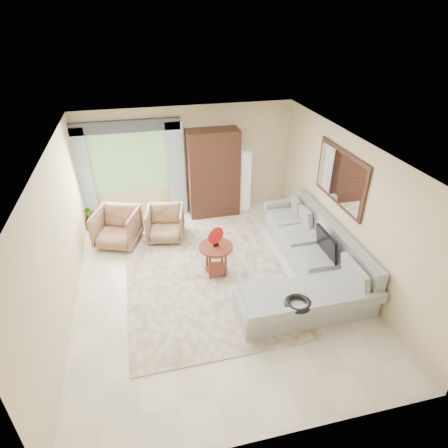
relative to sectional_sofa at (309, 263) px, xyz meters
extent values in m
plane|color=silver|center=(-1.78, 0.18, -0.28)|extent=(6.00, 6.00, 0.00)
cube|color=beige|center=(-1.90, 0.42, -0.27)|extent=(3.04, 4.03, 0.02)
cube|color=#9FA3A8|center=(0.22, 0.68, -0.08)|extent=(0.90, 2.40, 0.40)
cube|color=#9FA3A8|center=(-0.48, -0.92, -0.08)|extent=(2.30, 0.80, 0.40)
cube|color=#9FA3A8|center=(0.57, 0.28, 0.37)|extent=(0.20, 3.20, 0.50)
cube|color=#9FA3A8|center=(0.22, 1.96, 0.23)|extent=(0.90, 0.16, 0.22)
cube|color=#9FA3A8|center=(-0.48, -1.37, 0.21)|extent=(2.30, 0.10, 0.18)
cube|color=black|center=(0.27, -0.06, 0.44)|extent=(0.14, 0.74, 0.48)
torus|color=black|center=(-0.78, -1.25, 0.26)|extent=(0.43, 0.43, 0.09)
cylinder|color=#4D2314|center=(-1.71, 0.45, 0.34)|extent=(0.64, 0.64, 0.04)
cylinder|color=#4D2314|center=(-1.71, 0.45, 0.01)|extent=(0.43, 0.43, 0.58)
cylinder|color=red|center=(-1.71, 0.45, 0.59)|extent=(0.32, 0.16, 0.34)
imported|color=#9C7055|center=(-3.53, 1.99, 0.12)|extent=(1.12, 1.13, 0.81)
imported|color=olive|center=(-2.51, 1.96, 0.08)|extent=(0.91, 0.93, 0.73)
imported|color=#999999|center=(-4.23, 2.83, 0.00)|extent=(0.62, 0.58, 0.58)
cube|color=black|center=(-1.23, 2.90, 0.77)|extent=(1.20, 0.55, 2.10)
cube|color=silver|center=(-0.43, 2.96, 0.47)|extent=(0.24, 0.24, 1.50)
cube|color=#669E59|center=(-3.13, 3.15, 1.12)|extent=(1.80, 0.04, 1.40)
cube|color=#9EB7CC|center=(-4.18, 3.06, 0.87)|extent=(0.40, 0.08, 2.30)
cube|color=#9EB7CC|center=(-2.08, 3.06, 0.87)|extent=(0.40, 0.08, 2.30)
cube|color=#1E232D|center=(-3.13, 3.08, 1.97)|extent=(2.40, 0.12, 0.26)
cube|color=black|center=(0.69, 0.53, 1.47)|extent=(0.04, 1.70, 1.05)
cube|color=white|center=(0.66, 0.53, 1.47)|extent=(0.02, 1.54, 0.90)
camera|label=1|loc=(-2.89, -5.20, 4.22)|focal=30.00mm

